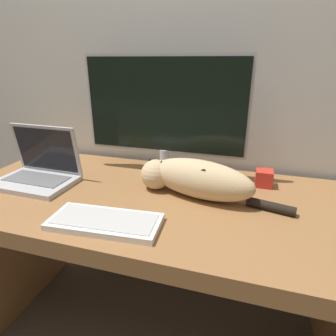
% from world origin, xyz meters
% --- Properties ---
extents(wall_back, '(6.40, 0.06, 2.60)m').
position_xyz_m(wall_back, '(0.00, 0.77, 1.30)').
color(wall_back, silver).
rests_on(wall_back, ground_plane).
extents(desk, '(1.54, 0.71, 0.75)m').
position_xyz_m(desk, '(0.00, 0.35, 0.60)').
color(desk, olive).
rests_on(desk, ground_plane).
extents(monitor, '(0.70, 0.20, 0.50)m').
position_xyz_m(monitor, '(-0.03, 0.59, 1.02)').
color(monitor, '#B2B2B7').
rests_on(monitor, desk).
extents(laptop, '(0.32, 0.22, 0.23)m').
position_xyz_m(laptop, '(-0.49, 0.33, 0.80)').
color(laptop, '#B7B7BC').
rests_on(laptop, desk).
extents(external_keyboard, '(0.35, 0.17, 0.02)m').
position_xyz_m(external_keyboard, '(-0.07, 0.12, 0.76)').
color(external_keyboard, white).
rests_on(external_keyboard, desk).
extents(cat, '(0.57, 0.22, 0.14)m').
position_xyz_m(cat, '(0.15, 0.40, 0.82)').
color(cat, '#D1B284').
rests_on(cat, desk).
extents(small_toy, '(0.07, 0.07, 0.07)m').
position_xyz_m(small_toy, '(0.40, 0.56, 0.78)').
color(small_toy, red).
rests_on(small_toy, desk).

